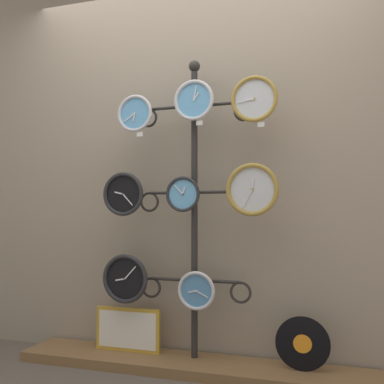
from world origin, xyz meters
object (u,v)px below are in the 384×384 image
at_px(clock_bottom_center, 196,291).
at_px(picture_frame, 128,330).
at_px(clock_top_left, 135,114).
at_px(clock_middle_center, 183,194).
at_px(clock_top_center, 194,100).
at_px(clock_top_right, 254,99).
at_px(clock_middle_right, 252,190).
at_px(display_stand, 194,250).
at_px(clock_middle_left, 123,194).
at_px(clock_bottom_left, 125,279).
at_px(vinyl_record, 303,344).

relative_size(clock_bottom_center, picture_frame, 0.53).
xyz_separation_m(clock_top_left, clock_middle_center, (0.32, 0.00, -0.52)).
height_order(clock_top_center, picture_frame, clock_top_center).
distance_m(clock_top_right, clock_middle_right, 0.54).
distance_m(display_stand, clock_bottom_center, 0.25).
relative_size(clock_middle_left, clock_middle_center, 1.28).
height_order(clock_bottom_left, vinyl_record, clock_bottom_left).
bearing_deg(clock_bottom_center, picture_frame, 172.65).
bearing_deg(clock_middle_center, clock_top_left, -179.16).
bearing_deg(clock_top_right, display_stand, 168.41).
bearing_deg(clock_top_center, clock_top_right, 0.29).
relative_size(clock_middle_center, picture_frame, 0.49).
distance_m(clock_middle_center, clock_bottom_center, 0.59).
xyz_separation_m(clock_middle_center, clock_bottom_center, (0.08, 0.01, -0.58)).
bearing_deg(clock_middle_left, clock_bottom_left, 15.78).
xyz_separation_m(clock_bottom_left, vinyl_record, (1.09, 0.04, -0.32)).
xyz_separation_m(clock_top_center, clock_top_right, (0.37, 0.00, -0.02)).
bearing_deg(vinyl_record, clock_top_left, -177.40).
bearing_deg(clock_top_center, clock_bottom_left, -179.45).
bearing_deg(clock_middle_center, clock_middle_left, -179.41).
bearing_deg(clock_top_left, clock_top_right, 0.84).
height_order(display_stand, clock_top_right, display_stand).
height_order(clock_top_center, clock_middle_center, clock_top_center).
relative_size(clock_top_right, clock_bottom_center, 1.19).
xyz_separation_m(clock_top_left, clock_top_right, (0.77, 0.01, 0.04)).
bearing_deg(clock_middle_left, clock_top_center, 1.06).
xyz_separation_m(clock_top_center, clock_middle_right, (0.36, -0.03, -0.56)).
bearing_deg(clock_middle_left, display_stand, 11.63).
bearing_deg(clock_bottom_center, vinyl_record, 3.12).
xyz_separation_m(clock_middle_right, vinyl_record, (0.27, 0.06, -0.87)).
bearing_deg(clock_middle_right, display_stand, 164.21).
bearing_deg(display_stand, clock_top_center, -74.01).
bearing_deg(display_stand, clock_bottom_center, -64.53).
bearing_deg(clock_bottom_left, clock_bottom_center, 0.97).
bearing_deg(clock_middle_center, vinyl_record, 3.42).
distance_m(display_stand, clock_top_center, 0.93).
height_order(clock_bottom_center, vinyl_record, clock_bottom_center).
xyz_separation_m(clock_middle_center, clock_middle_right, (0.43, -0.02, 0.02)).
bearing_deg(picture_frame, clock_top_right, -4.36).
height_order(clock_top_center, clock_middle_left, clock_top_center).
distance_m(clock_top_right, vinyl_record, 1.43).
distance_m(clock_bottom_left, clock_bottom_center, 0.47).
height_order(clock_middle_center, clock_middle_right, clock_middle_right).
xyz_separation_m(clock_middle_right, picture_frame, (-0.83, 0.09, -0.89)).
bearing_deg(clock_middle_right, clock_top_right, 68.39).
xyz_separation_m(clock_middle_left, picture_frame, (-0.00, 0.08, -0.87)).
bearing_deg(clock_middle_right, clock_bottom_left, 178.50).
xyz_separation_m(clock_top_center, clock_middle_center, (-0.07, -0.00, -0.58)).
xyz_separation_m(clock_middle_center, picture_frame, (-0.40, 0.07, -0.87)).
relative_size(display_stand, clock_top_right, 6.86).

